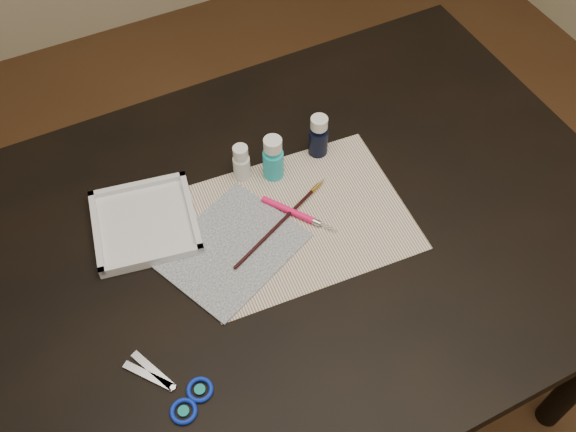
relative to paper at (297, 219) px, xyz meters
name	(u,v)px	position (x,y,z in m)	size (l,w,h in m)	color
ground	(288,387)	(-0.03, -0.02, -0.76)	(3.50, 3.50, 0.02)	#422614
table	(288,324)	(-0.03, -0.02, -0.38)	(1.30, 0.90, 0.75)	black
paper	(297,219)	(0.00, 0.00, 0.00)	(0.41, 0.31, 0.00)	silver
canvas	(231,248)	(-0.14, -0.01, 0.00)	(0.24, 0.19, 0.00)	black
paint_bottle_white	(241,162)	(-0.05, 0.14, 0.04)	(0.03, 0.03, 0.08)	silver
paint_bottle_cyan	(273,158)	(0.01, 0.12, 0.05)	(0.04, 0.04, 0.10)	#21B3BF
paint_bottle_navy	(318,136)	(0.11, 0.13, 0.05)	(0.04, 0.04, 0.09)	black
paintbrush	(282,221)	(-0.03, 0.00, 0.01)	(0.27, 0.01, 0.01)	black
craft_knife	(300,215)	(0.01, 0.00, 0.01)	(0.16, 0.01, 0.01)	#F7135B
scissors	(163,386)	(-0.34, -0.20, 0.00)	(0.17, 0.09, 0.01)	silver
palette_tray	(145,222)	(-0.26, 0.11, 0.01)	(0.19, 0.19, 0.02)	silver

